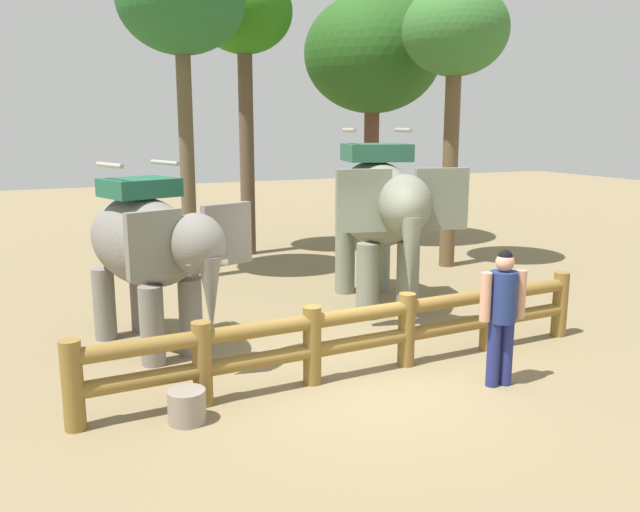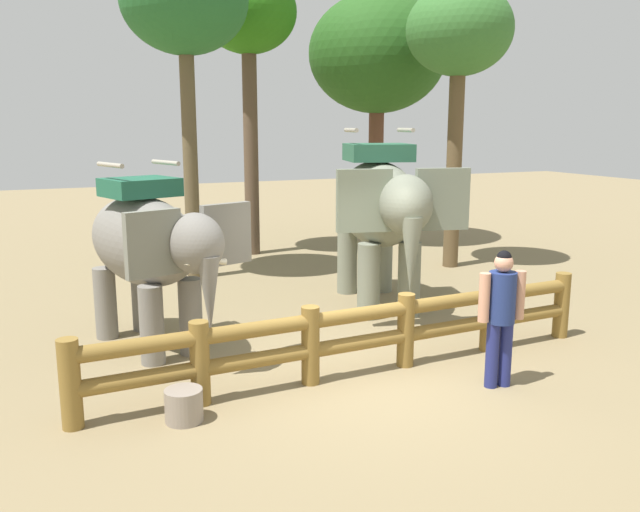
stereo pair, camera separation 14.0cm
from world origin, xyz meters
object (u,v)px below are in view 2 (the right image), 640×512
(elephant_near_left, at_px, (150,246))
(elephant_center, at_px, (381,209))
(tree_far_left, at_px, (377,55))
(tree_far_right, at_px, (184,4))
(feed_bucket, at_px, (184,405))
(tree_deep_back, at_px, (459,37))
(tourist_woman_in_black, at_px, (501,309))
(tree_back_center, at_px, (248,20))
(log_fence, at_px, (360,332))

(elephant_near_left, distance_m, elephant_center, 4.32)
(tree_far_left, relative_size, tree_far_right, 0.98)
(elephant_center, bearing_deg, feed_bucket, -142.22)
(tree_far_left, xyz_separation_m, tree_far_right, (-5.76, -2.35, 0.58))
(tree_deep_back, bearing_deg, tourist_woman_in_black, -119.52)
(tree_far_left, height_order, feed_bucket, tree_far_left)
(elephant_center, height_order, tree_deep_back, tree_deep_back)
(tree_back_center, xyz_separation_m, feed_bucket, (-3.75, -9.25, -5.69))
(tree_far_right, bearing_deg, tree_back_center, 46.75)
(elephant_near_left, height_order, tree_far_left, tree_far_left)
(tourist_woman_in_black, bearing_deg, log_fence, 143.60)
(feed_bucket, bearing_deg, elephant_center, 37.78)
(elephant_center, relative_size, tree_deep_back, 0.61)
(log_fence, bearing_deg, elephant_near_left, 138.04)
(log_fence, xyz_separation_m, tree_back_center, (1.23, 8.75, 5.28))
(tree_far_left, xyz_separation_m, feed_bucket, (-7.47, -9.44, -5.01))
(tree_far_left, distance_m, tree_deep_back, 3.56)
(elephant_near_left, bearing_deg, tourist_woman_in_black, -39.95)
(elephant_near_left, bearing_deg, log_fence, -41.96)
(tree_far_left, bearing_deg, elephant_near_left, -137.39)
(elephant_near_left, xyz_separation_m, feed_bucket, (-0.11, -2.67, -1.40))
(elephant_near_left, bearing_deg, feed_bucket, -92.28)
(tree_far_left, bearing_deg, tourist_woman_in_black, -109.16)
(log_fence, xyz_separation_m, tourist_woman_in_black, (1.47, -1.09, 0.44))
(elephant_near_left, distance_m, tourist_woman_in_black, 5.09)
(tree_far_left, bearing_deg, tree_far_right, -157.79)
(feed_bucket, bearing_deg, log_fence, 11.35)
(elephant_near_left, bearing_deg, tree_deep_back, 23.09)
(tourist_woman_in_black, xyz_separation_m, tree_far_left, (3.48, 10.02, 4.15))
(tree_far_left, height_order, tree_back_center, tree_back_center)
(tree_deep_back, height_order, feed_bucket, tree_deep_back)
(elephant_near_left, height_order, tourist_woman_in_black, elephant_near_left)
(tree_far_right, xyz_separation_m, tree_deep_back, (5.93, -1.21, -0.48))
(elephant_center, height_order, tree_far_right, tree_far_right)
(tree_back_center, relative_size, tree_far_right, 1.01)
(log_fence, height_order, tree_deep_back, tree_deep_back)
(tourist_woman_in_black, bearing_deg, feed_bucket, 171.69)
(log_fence, bearing_deg, tree_far_right, 96.94)
(tree_far_right, height_order, feed_bucket, tree_far_right)
(tree_deep_back, xyz_separation_m, feed_bucket, (-7.64, -5.88, -5.10))
(log_fence, distance_m, tourist_woman_in_black, 1.88)
(feed_bucket, bearing_deg, tree_far_left, 51.65)
(log_fence, bearing_deg, tree_deep_back, 46.33)
(elephant_near_left, xyz_separation_m, tree_far_right, (1.60, 4.42, 4.19))
(log_fence, height_order, tree_far_right, tree_far_right)
(tree_back_center, bearing_deg, log_fence, -98.03)
(tree_back_center, height_order, tree_far_right, tree_back_center)
(feed_bucket, bearing_deg, tree_back_center, 67.95)
(elephant_center, bearing_deg, tree_deep_back, 37.29)
(tourist_woman_in_black, relative_size, feed_bucket, 4.12)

